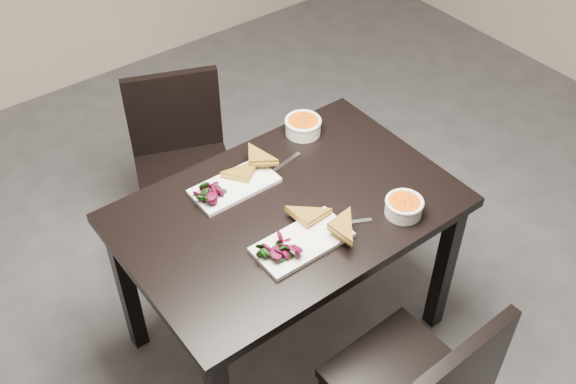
# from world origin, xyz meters

# --- Properties ---
(ground) EXTENTS (5.00, 5.00, 0.00)m
(ground) POSITION_xyz_m (0.00, 0.00, 0.00)
(ground) COLOR #47474C
(ground) RESTS_ON ground
(table) EXTENTS (1.20, 0.80, 0.75)m
(table) POSITION_xyz_m (-0.17, 0.14, 0.65)
(table) COLOR black
(table) RESTS_ON ground
(chair_far) EXTENTS (0.55, 0.55, 0.85)m
(chair_far) POSITION_xyz_m (-0.19, 0.91, 0.48)
(chair_far) COLOR black
(chair_far) RESTS_ON ground
(plate_near) EXTENTS (0.34, 0.17, 0.02)m
(plate_near) POSITION_xyz_m (-0.24, -0.04, 0.76)
(plate_near) COLOR white
(plate_near) RESTS_ON table
(sandwich_near) EXTENTS (0.18, 0.14, 0.05)m
(sandwich_near) POSITION_xyz_m (-0.18, -0.02, 0.79)
(sandwich_near) COLOR #AF8224
(sandwich_near) RESTS_ON plate_near
(salad_near) EXTENTS (0.11, 0.09, 0.05)m
(salad_near) POSITION_xyz_m (-0.34, -0.04, 0.79)
(salad_near) COLOR black
(salad_near) RESTS_ON plate_near
(soup_bowl_near) EXTENTS (0.14, 0.14, 0.06)m
(soup_bowl_near) POSITION_xyz_m (0.14, -0.14, 0.78)
(soup_bowl_near) COLOR white
(soup_bowl_near) RESTS_ON table
(cutlery_near) EXTENTS (0.17, 0.09, 0.00)m
(cutlery_near) POSITION_xyz_m (-0.06, -0.06, 0.75)
(cutlery_near) COLOR silver
(cutlery_near) RESTS_ON table
(plate_far) EXTENTS (0.32, 0.16, 0.02)m
(plate_far) POSITION_xyz_m (-0.27, 0.34, 0.76)
(plate_far) COLOR white
(plate_far) RESTS_ON table
(sandwich_far) EXTENTS (0.20, 0.19, 0.05)m
(sandwich_far) POSITION_xyz_m (-0.20, 0.32, 0.79)
(sandwich_far) COLOR #AF8224
(sandwich_far) RESTS_ON plate_far
(salad_far) EXTENTS (0.10, 0.09, 0.04)m
(salad_far) POSITION_xyz_m (-0.37, 0.34, 0.79)
(salad_far) COLOR black
(salad_far) RESTS_ON plate_far
(soup_bowl_far) EXTENTS (0.15, 0.15, 0.07)m
(soup_bowl_far) POSITION_xyz_m (0.14, 0.45, 0.79)
(soup_bowl_far) COLOR white
(soup_bowl_far) RESTS_ON table
(cutlery_far) EXTENTS (0.18, 0.05, 0.00)m
(cutlery_far) POSITION_xyz_m (-0.04, 0.33, 0.75)
(cutlery_far) COLOR silver
(cutlery_far) RESTS_ON table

